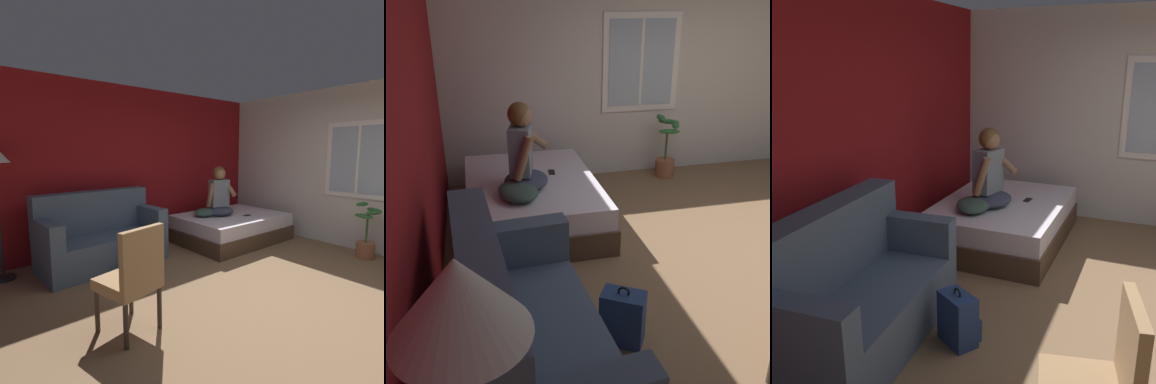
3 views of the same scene
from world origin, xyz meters
TOP-DOWN VIEW (x-y plane):
  - ground_plane at (0.00, 0.00)m, footprint 40.00×40.00m
  - wall_back_accent at (0.00, 3.06)m, footprint 9.90×0.16m
  - wall_side_with_window at (2.53, 0.00)m, footprint 0.19×7.36m
  - bed at (1.24, 2.05)m, footprint 1.93×1.40m
  - couch at (-1.07, 2.42)m, footprint 1.75×0.94m
  - person_seated at (1.02, 2.14)m, footprint 0.61×0.55m
  - backpack at (-0.81, 1.70)m, footprint 0.34×0.35m
  - throw_pillow at (0.78, 2.24)m, footprint 0.57×0.49m
  - cell_phone at (1.39, 1.80)m, footprint 0.15×0.08m
  - floor_lamp at (-2.27, 2.67)m, footprint 0.36×0.36m
  - potted_plant at (2.14, 0.09)m, footprint 0.39×0.37m

SIDE VIEW (x-z plane):
  - ground_plane at x=0.00m, z-range 0.00..0.00m
  - backpack at x=-0.81m, z-range -0.04..0.42m
  - bed at x=1.24m, z-range 0.00..0.48m
  - potted_plant at x=2.14m, z-range -0.12..0.73m
  - couch at x=-1.07m, z-range -0.13..0.91m
  - cell_phone at x=1.39m, z-range 0.48..0.49m
  - throw_pillow at x=0.78m, z-range 0.48..0.62m
  - person_seated at x=1.02m, z-range 0.40..1.27m
  - wall_back_accent at x=0.00m, z-range 0.00..2.70m
  - wall_side_with_window at x=2.53m, z-range 0.00..2.70m
  - floor_lamp at x=-2.27m, z-range 0.58..2.28m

